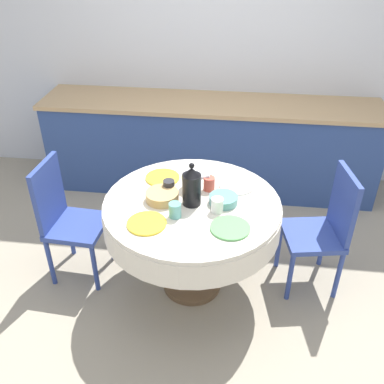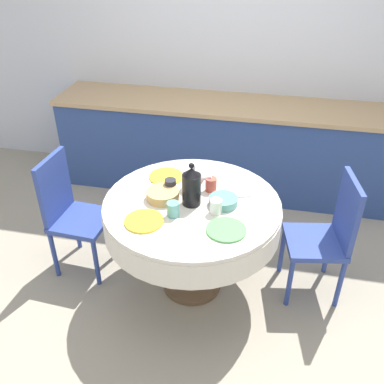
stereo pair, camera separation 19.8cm
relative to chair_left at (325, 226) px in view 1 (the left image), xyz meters
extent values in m
plane|color=#9E937F|center=(-0.94, -0.17, -0.53)|extent=(12.00, 12.00, 0.00)
cube|color=silver|center=(-0.94, 1.64, 0.77)|extent=(7.00, 0.05, 2.60)
cube|color=#2D4784|center=(-0.94, 1.30, -0.09)|extent=(3.20, 0.60, 0.88)
cube|color=tan|center=(-0.94, 1.30, 0.37)|extent=(3.24, 0.64, 0.04)
cylinder|color=brown|center=(-0.94, -0.17, -0.51)|extent=(0.44, 0.44, 0.04)
cylinder|color=brown|center=(-0.94, -0.17, -0.23)|extent=(0.11, 0.11, 0.52)
cylinder|color=silver|center=(-0.94, -0.17, 0.12)|extent=(1.21, 1.21, 0.18)
cylinder|color=silver|center=(-0.94, -0.17, 0.23)|extent=(1.20, 1.20, 0.03)
cube|color=#2D428E|center=(-0.08, -0.01, -0.08)|extent=(0.46, 0.46, 0.04)
cube|color=#2D428E|center=(0.10, 0.02, 0.18)|extent=(0.10, 0.38, 0.50)
cylinder|color=#2D428E|center=(-0.22, -0.22, -0.32)|extent=(0.04, 0.04, 0.42)
cylinder|color=#2D428E|center=(-0.28, 0.13, -0.32)|extent=(0.04, 0.04, 0.42)
cylinder|color=#2D428E|center=(0.13, -0.16, -0.32)|extent=(0.04, 0.04, 0.42)
cylinder|color=#2D428E|center=(0.06, 0.19, -0.32)|extent=(0.04, 0.04, 0.42)
cube|color=#2D428E|center=(-1.81, -0.11, -0.08)|extent=(0.42, 0.42, 0.04)
cube|color=#2D428E|center=(-1.99, -0.10, 0.18)|extent=(0.06, 0.38, 0.50)
cylinder|color=#2D428E|center=(-1.62, 0.05, -0.32)|extent=(0.04, 0.04, 0.42)
cylinder|color=#2D428E|center=(-1.64, -0.30, -0.32)|extent=(0.04, 0.04, 0.42)
cylinder|color=#2D428E|center=(-1.97, 0.07, -0.32)|extent=(0.04, 0.04, 0.42)
cylinder|color=#2D428E|center=(-1.99, -0.28, -0.32)|extent=(0.04, 0.04, 0.42)
cylinder|color=yellow|center=(-1.19, -0.45, 0.25)|extent=(0.25, 0.25, 0.01)
cylinder|color=#5BA39E|center=(-1.02, -0.34, 0.29)|extent=(0.08, 0.08, 0.10)
cylinder|color=#5BA85B|center=(-0.67, -0.43, 0.25)|extent=(0.25, 0.25, 0.01)
cylinder|color=white|center=(-0.76, -0.26, 0.29)|extent=(0.08, 0.08, 0.10)
cylinder|color=yellow|center=(-1.19, 0.11, 0.25)|extent=(0.25, 0.25, 0.01)
cylinder|color=#28282D|center=(-1.11, -0.07, 0.29)|extent=(0.08, 0.08, 0.10)
cylinder|color=white|center=(-0.64, 0.07, 0.25)|extent=(0.25, 0.25, 0.01)
cylinder|color=#CC4C3D|center=(-0.84, 0.00, 0.29)|extent=(0.08, 0.08, 0.10)
cylinder|color=black|center=(-0.94, -0.19, 0.35)|extent=(0.12, 0.12, 0.22)
cone|color=black|center=(-0.94, -0.19, 0.49)|extent=(0.11, 0.11, 0.05)
sphere|color=black|center=(-0.94, -0.19, 0.53)|extent=(0.04, 0.04, 0.04)
cylinder|color=white|center=(-0.96, 0.01, 0.25)|extent=(0.08, 0.08, 0.01)
sphere|color=white|center=(-0.96, 0.01, 0.33)|extent=(0.15, 0.15, 0.15)
cylinder|color=white|center=(-0.87, 0.01, 0.34)|extent=(0.08, 0.03, 0.05)
sphere|color=white|center=(-0.96, 0.01, 0.42)|extent=(0.03, 0.03, 0.03)
cylinder|color=tan|center=(-1.14, -0.16, 0.28)|extent=(0.22, 0.22, 0.06)
cylinder|color=#569993|center=(-0.73, -0.16, 0.27)|extent=(0.19, 0.19, 0.06)
camera|label=1|loc=(-0.65, -2.53, 1.87)|focal=40.00mm
camera|label=2|loc=(-0.45, -2.50, 1.87)|focal=40.00mm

